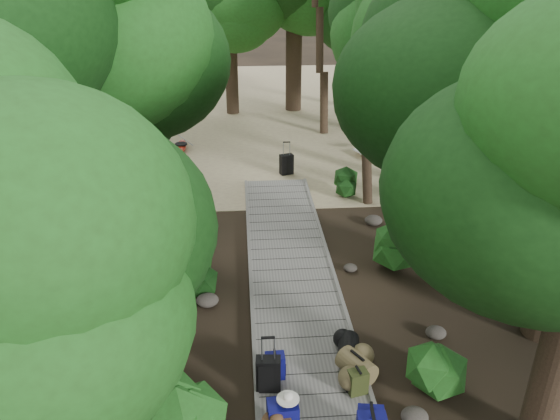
{
  "coord_description": "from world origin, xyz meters",
  "views": [
    {
      "loc": [
        -1.09,
        -9.38,
        6.87
      ],
      "look_at": [
        -0.16,
        2.9,
        1.0
      ],
      "focal_mm": 35.0,
      "sensor_mm": 36.0,
      "label": 1
    }
  ],
  "objects_px": {
    "backpack_left_d": "(275,365)",
    "suitcase_on_boardwalk": "(268,374)",
    "duffel_right_black": "(349,349)",
    "kayak": "(181,146)",
    "duffel_right_khaki": "(357,366)",
    "sun_lounger": "(369,150)",
    "backpack_right_d": "(358,381)",
    "lone_suitcase_on_sand": "(286,164)"
  },
  "relations": [
    {
      "from": "lone_suitcase_on_sand",
      "to": "kayak",
      "type": "relative_size",
      "value": 0.2
    },
    {
      "from": "backpack_left_d",
      "to": "duffel_right_black",
      "type": "distance_m",
      "value": 1.43
    },
    {
      "from": "backpack_left_d",
      "to": "suitcase_on_boardwalk",
      "type": "xyz_separation_m",
      "value": [
        -0.13,
        -0.29,
        0.06
      ]
    },
    {
      "from": "sun_lounger",
      "to": "duffel_right_khaki",
      "type": "bearing_deg",
      "value": -128.38
    },
    {
      "from": "backpack_left_d",
      "to": "kayak",
      "type": "distance_m",
      "value": 12.86
    },
    {
      "from": "backpack_left_d",
      "to": "duffel_right_black",
      "type": "relative_size",
      "value": 0.84
    },
    {
      "from": "duffel_right_khaki",
      "to": "suitcase_on_boardwalk",
      "type": "relative_size",
      "value": 1.02
    },
    {
      "from": "duffel_right_khaki",
      "to": "sun_lounger",
      "type": "bearing_deg",
      "value": 45.42
    },
    {
      "from": "duffel_right_black",
      "to": "kayak",
      "type": "distance_m",
      "value": 12.86
    },
    {
      "from": "kayak",
      "to": "duffel_right_khaki",
      "type": "bearing_deg",
      "value": -73.33
    },
    {
      "from": "sun_lounger",
      "to": "kayak",
      "type": "bearing_deg",
      "value": 144.27
    },
    {
      "from": "lone_suitcase_on_sand",
      "to": "duffel_right_black",
      "type": "bearing_deg",
      "value": -106.36
    },
    {
      "from": "suitcase_on_boardwalk",
      "to": "duffel_right_khaki",
      "type": "bearing_deg",
      "value": 11.74
    },
    {
      "from": "backpack_left_d",
      "to": "duffel_right_khaki",
      "type": "relative_size",
      "value": 0.79
    },
    {
      "from": "backpack_right_d",
      "to": "duffel_right_black",
      "type": "distance_m",
      "value": 0.86
    },
    {
      "from": "backpack_left_d",
      "to": "suitcase_on_boardwalk",
      "type": "relative_size",
      "value": 0.8
    },
    {
      "from": "suitcase_on_boardwalk",
      "to": "backpack_right_d",
      "type": "bearing_deg",
      "value": -2.33
    },
    {
      "from": "duffel_right_black",
      "to": "sun_lounger",
      "type": "relative_size",
      "value": 0.34
    },
    {
      "from": "backpack_left_d",
      "to": "sun_lounger",
      "type": "relative_size",
      "value": 0.29
    },
    {
      "from": "backpack_right_d",
      "to": "lone_suitcase_on_sand",
      "type": "distance_m",
      "value": 10.29
    },
    {
      "from": "backpack_left_d",
      "to": "kayak",
      "type": "relative_size",
      "value": 0.15
    },
    {
      "from": "backpack_left_d",
      "to": "kayak",
      "type": "bearing_deg",
      "value": 99.81
    },
    {
      "from": "backpack_right_d",
      "to": "suitcase_on_boardwalk",
      "type": "bearing_deg",
      "value": 160.18
    },
    {
      "from": "backpack_right_d",
      "to": "duffel_right_khaki",
      "type": "distance_m",
      "value": 0.38
    },
    {
      "from": "backpack_right_d",
      "to": "duffel_right_khaki",
      "type": "xyz_separation_m",
      "value": [
        0.06,
        0.37,
        -0.02
      ]
    },
    {
      "from": "backpack_left_d",
      "to": "duffel_right_khaki",
      "type": "distance_m",
      "value": 1.42
    },
    {
      "from": "duffel_right_khaki",
      "to": "sun_lounger",
      "type": "distance_m",
      "value": 11.65
    },
    {
      "from": "backpack_right_d",
      "to": "lone_suitcase_on_sand",
      "type": "relative_size",
      "value": 0.7
    },
    {
      "from": "kayak",
      "to": "sun_lounger",
      "type": "relative_size",
      "value": 1.87
    },
    {
      "from": "backpack_right_d",
      "to": "kayak",
      "type": "relative_size",
      "value": 0.14
    },
    {
      "from": "duffel_right_khaki",
      "to": "kayak",
      "type": "xyz_separation_m",
      "value": [
        -4.13,
        12.67,
        -0.15
      ]
    },
    {
      "from": "suitcase_on_boardwalk",
      "to": "kayak",
      "type": "bearing_deg",
      "value": 106.15
    },
    {
      "from": "suitcase_on_boardwalk",
      "to": "kayak",
      "type": "xyz_separation_m",
      "value": [
        -2.59,
        12.86,
        -0.25
      ]
    },
    {
      "from": "backpack_left_d",
      "to": "backpack_right_d",
      "type": "xyz_separation_m",
      "value": [
        1.36,
        -0.48,
        -0.02
      ]
    },
    {
      "from": "suitcase_on_boardwalk",
      "to": "lone_suitcase_on_sand",
      "type": "height_order",
      "value": "suitcase_on_boardwalk"
    },
    {
      "from": "duffel_right_khaki",
      "to": "kayak",
      "type": "distance_m",
      "value": 13.33
    },
    {
      "from": "kayak",
      "to": "sun_lounger",
      "type": "xyz_separation_m",
      "value": [
        6.9,
        -1.35,
        0.12
      ]
    },
    {
      "from": "backpack_left_d",
      "to": "backpack_right_d",
      "type": "distance_m",
      "value": 1.44
    },
    {
      "from": "kayak",
      "to": "sun_lounger",
      "type": "distance_m",
      "value": 7.04
    },
    {
      "from": "backpack_left_d",
      "to": "backpack_right_d",
      "type": "bearing_deg",
      "value": -21.85
    },
    {
      "from": "duffel_right_black",
      "to": "backpack_left_d",
      "type": "bearing_deg",
      "value": -154.12
    },
    {
      "from": "backpack_left_d",
      "to": "lone_suitcase_on_sand",
      "type": "bearing_deg",
      "value": 81.49
    }
  ]
}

